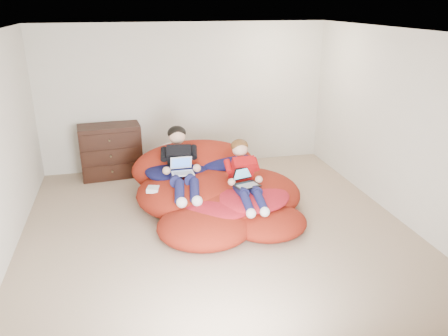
{
  "coord_description": "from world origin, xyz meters",
  "views": [
    {
      "loc": [
        -1.07,
        -5.0,
        2.83
      ],
      "look_at": [
        0.19,
        0.38,
        0.7
      ],
      "focal_mm": 35.0,
      "sensor_mm": 36.0,
      "label": 1
    }
  ],
  "objects_px": {
    "laptop_black": "(246,180)",
    "beanbag_pile": "(216,191)",
    "dresser": "(111,151)",
    "older_boy": "(181,161)",
    "laptop_white": "(182,168)",
    "younger_boy": "(245,173)"
  },
  "relations": [
    {
      "from": "laptop_white",
      "to": "laptop_black",
      "type": "distance_m",
      "value": 0.92
    },
    {
      "from": "dresser",
      "to": "older_boy",
      "type": "xyz_separation_m",
      "value": [
        0.99,
        -1.46,
        0.25
      ]
    },
    {
      "from": "dresser",
      "to": "laptop_black",
      "type": "bearing_deg",
      "value": -48.42
    },
    {
      "from": "laptop_black",
      "to": "beanbag_pile",
      "type": "bearing_deg",
      "value": 129.0
    },
    {
      "from": "laptop_black",
      "to": "younger_boy",
      "type": "bearing_deg",
      "value": 90.0
    },
    {
      "from": "older_boy",
      "to": "laptop_black",
      "type": "relative_size",
      "value": 3.15
    },
    {
      "from": "laptop_white",
      "to": "dresser",
      "type": "bearing_deg",
      "value": 122.28
    },
    {
      "from": "older_boy",
      "to": "younger_boy",
      "type": "xyz_separation_m",
      "value": [
        0.8,
        -0.5,
        -0.07
      ]
    },
    {
      "from": "beanbag_pile",
      "to": "younger_boy",
      "type": "relative_size",
      "value": 2.22
    },
    {
      "from": "dresser",
      "to": "laptop_black",
      "type": "relative_size",
      "value": 2.55
    },
    {
      "from": "beanbag_pile",
      "to": "laptop_black",
      "type": "relative_size",
      "value": 5.98
    },
    {
      "from": "dresser",
      "to": "laptop_white",
      "type": "xyz_separation_m",
      "value": [
        0.99,
        -1.57,
        0.19
      ]
    },
    {
      "from": "beanbag_pile",
      "to": "laptop_white",
      "type": "xyz_separation_m",
      "value": [
        -0.47,
        0.04,
        0.38
      ]
    },
    {
      "from": "younger_boy",
      "to": "laptop_white",
      "type": "height_order",
      "value": "younger_boy"
    },
    {
      "from": "older_boy",
      "to": "laptop_white",
      "type": "xyz_separation_m",
      "value": [
        -0.0,
        -0.11,
        -0.07
      ]
    },
    {
      "from": "beanbag_pile",
      "to": "younger_boy",
      "type": "height_order",
      "value": "younger_boy"
    },
    {
      "from": "younger_boy",
      "to": "laptop_black",
      "type": "relative_size",
      "value": 2.69
    },
    {
      "from": "dresser",
      "to": "beanbag_pile",
      "type": "height_order",
      "value": "dresser"
    },
    {
      "from": "dresser",
      "to": "beanbag_pile",
      "type": "xyz_separation_m",
      "value": [
        1.46,
        -1.61,
        -0.19
      ]
    },
    {
      "from": "dresser",
      "to": "older_boy",
      "type": "distance_m",
      "value": 1.79
    },
    {
      "from": "younger_boy",
      "to": "older_boy",
      "type": "bearing_deg",
      "value": 148.13
    },
    {
      "from": "older_boy",
      "to": "laptop_black",
      "type": "bearing_deg",
      "value": -34.92
    }
  ]
}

